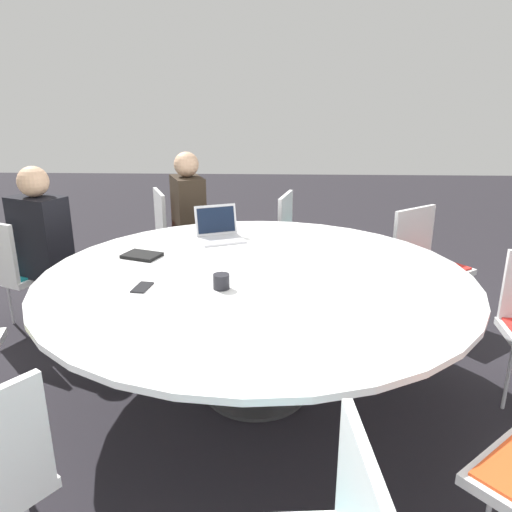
# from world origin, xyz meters

# --- Properties ---
(ground_plane) EXTENTS (16.00, 16.00, 0.00)m
(ground_plane) POSITION_xyz_m (0.00, 0.00, 0.00)
(ground_plane) COLOR black
(conference_table) EXTENTS (2.30, 2.30, 0.73)m
(conference_table) POSITION_xyz_m (0.00, 0.00, 0.64)
(conference_table) COLOR #333333
(conference_table) RESTS_ON ground_plane
(chair_0) EXTENTS (0.56, 0.57, 0.85)m
(chair_0) POSITION_xyz_m (0.77, -1.68, 0.51)
(chair_0) COLOR silver
(chair_0) RESTS_ON ground_plane
(chair_1) EXTENTS (0.57, 0.56, 0.85)m
(chair_1) POSITION_xyz_m (1.72, -0.68, 0.51)
(chair_1) COLOR silver
(chair_1) RESTS_ON ground_plane
(chair_7) EXTENTS (0.60, 0.60, 0.85)m
(chair_7) POSITION_xyz_m (-1.20, -0.98, 0.51)
(chair_7) COLOR silver
(chair_7) RESTS_ON ground_plane
(chair_8) EXTENTS (0.51, 0.53, 0.85)m
(chair_8) POSITION_xyz_m (-0.31, -1.52, 0.51)
(chair_8) COLOR silver
(chair_8) RESTS_ON ground_plane
(person_0) EXTENTS (0.35, 0.42, 1.20)m
(person_0) POSITION_xyz_m (0.60, -1.49, 0.70)
(person_0) COLOR #2D2319
(person_0) RESTS_ON ground_plane
(person_1) EXTENTS (0.42, 0.35, 1.20)m
(person_1) POSITION_xyz_m (1.46, -0.66, 0.70)
(person_1) COLOR black
(person_1) RESTS_ON ground_plane
(laptop) EXTENTS (0.36, 0.34, 0.21)m
(laptop) POSITION_xyz_m (0.27, -0.65, 0.78)
(laptop) COLOR silver
(laptop) RESTS_ON conference_table
(spiral_notebook) EXTENTS (0.25, 0.21, 0.02)m
(spiral_notebook) POSITION_xyz_m (0.68, -0.26, 0.74)
(spiral_notebook) COLOR black
(spiral_notebook) RESTS_ON conference_table
(coffee_cup) EXTENTS (0.08, 0.08, 0.08)m
(coffee_cup) POSITION_xyz_m (0.16, 0.22, 0.76)
(coffee_cup) COLOR black
(coffee_cup) RESTS_ON conference_table
(cell_phone) EXTENTS (0.09, 0.15, 0.01)m
(cell_phone) POSITION_xyz_m (0.56, 0.23, 0.73)
(cell_phone) COLOR black
(cell_phone) RESTS_ON conference_table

